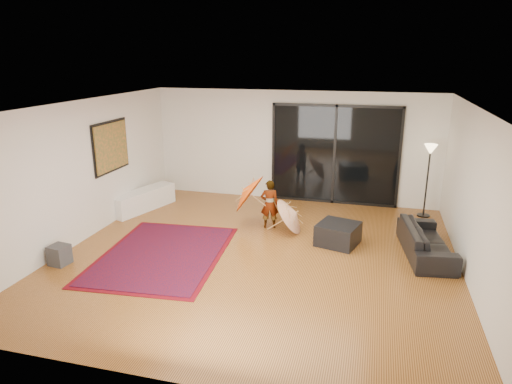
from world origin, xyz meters
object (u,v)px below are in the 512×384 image
(media_console, at_px, (143,200))
(sofa, at_px, (426,241))
(child, at_px, (269,204))
(ottoman, at_px, (338,234))

(media_console, distance_m, sofa, 6.28)
(media_console, relative_size, sofa, 0.92)
(sofa, height_order, child, child)
(sofa, relative_size, child, 1.80)
(sofa, xyz_separation_m, ottoman, (-1.59, 0.10, -0.06))
(media_console, relative_size, ottoman, 2.37)
(media_console, height_order, child, child)
(child, bearing_deg, ottoman, 144.13)
(ottoman, bearing_deg, media_console, 169.03)
(child, bearing_deg, media_console, -23.26)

